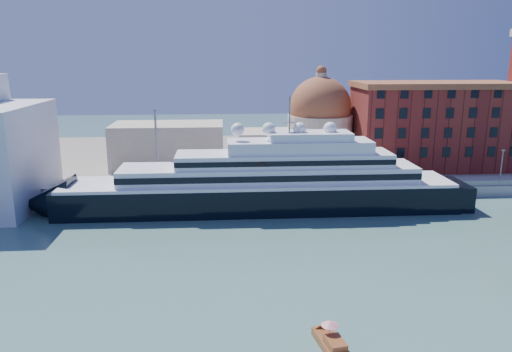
{
  "coord_description": "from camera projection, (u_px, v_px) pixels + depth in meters",
  "views": [
    {
      "loc": [
        -5.47,
        -78.64,
        32.28
      ],
      "look_at": [
        1.36,
        18.0,
        8.65
      ],
      "focal_mm": 35.0,
      "sensor_mm": 36.0,
      "label": 1
    }
  ],
  "objects": [
    {
      "name": "church",
      "position": [
        264.0,
        134.0,
        138.01
      ],
      "size": [
        66.0,
        18.0,
        25.5
      ],
      "color": "beige",
      "rests_on": "land"
    },
    {
      "name": "lamp_posts",
      "position": [
        189.0,
        157.0,
        112.3
      ],
      "size": [
        120.8,
        2.4,
        18.0
      ],
      "color": "slate",
      "rests_on": "quay"
    },
    {
      "name": "superyacht",
      "position": [
        246.0,
        188.0,
        105.34
      ],
      "size": [
        94.04,
        13.04,
        28.1
      ],
      "color": "black",
      "rests_on": "ground"
    },
    {
      "name": "ground",
      "position": [
        255.0,
        251.0,
        84.23
      ],
      "size": [
        400.0,
        400.0,
        0.0
      ],
      "primitive_type": "plane",
      "color": "#3B6661",
      "rests_on": "ground"
    },
    {
      "name": "warehouse",
      "position": [
        434.0,
        125.0,
        134.92
      ],
      "size": [
        43.0,
        19.0,
        23.25
      ],
      "color": "maroon",
      "rests_on": "land"
    },
    {
      "name": "quay",
      "position": [
        245.0,
        191.0,
        116.88
      ],
      "size": [
        180.0,
        10.0,
        2.5
      ],
      "primitive_type": "cube",
      "color": "gray",
      "rests_on": "ground"
    },
    {
      "name": "water_taxi",
      "position": [
        332.0,
        344.0,
        55.84
      ],
      "size": [
        3.38,
        7.14,
        3.26
      ],
      "rotation": [
        0.0,
        0.0,
        0.17
      ],
      "color": "brown",
      "rests_on": "ground"
    },
    {
      "name": "land",
      "position": [
        239.0,
        157.0,
        156.67
      ],
      "size": [
        260.0,
        72.0,
        2.0
      ],
      "primitive_type": "cube",
      "color": "slate",
      "rests_on": "ground"
    },
    {
      "name": "quay_fence",
      "position": [
        246.0,
        188.0,
        112.08
      ],
      "size": [
        180.0,
        0.1,
        1.2
      ],
      "primitive_type": "cube",
      "color": "slate",
      "rests_on": "quay"
    }
  ]
}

